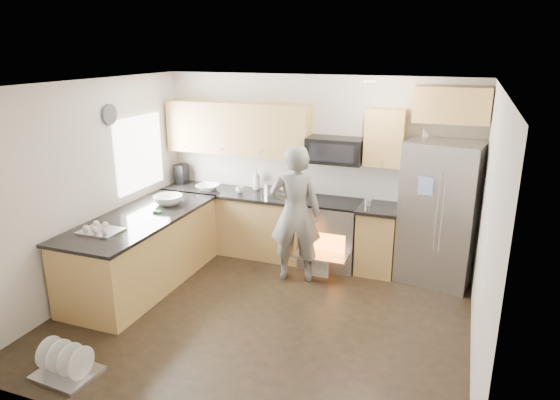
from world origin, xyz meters
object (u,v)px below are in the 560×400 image
at_px(stove_range, 331,219).
at_px(refrigerator, 440,213).
at_px(person, 295,214).
at_px(dish_rack, 66,366).

distance_m(stove_range, refrigerator, 1.44).
bearing_deg(stove_range, person, -117.60).
xyz_separation_m(refrigerator, person, (-1.74, -0.62, -0.02)).
xyz_separation_m(stove_range, dish_rack, (-1.67, -3.31, -0.58)).
distance_m(refrigerator, dish_rack, 4.61).
height_order(stove_range, person, person).
bearing_deg(stove_range, refrigerator, 0.30).
xyz_separation_m(refrigerator, dish_rack, (-3.09, -3.32, -0.83)).
xyz_separation_m(person, dish_rack, (-1.35, -2.70, -0.81)).
bearing_deg(person, stove_range, -132.85).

